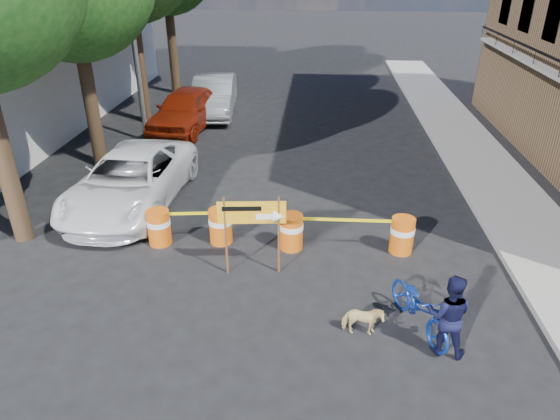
% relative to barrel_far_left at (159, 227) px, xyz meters
% --- Properties ---
extents(ground, '(120.00, 120.00, 0.00)m').
position_rel_barrel_far_left_xyz_m(ground, '(3.26, -2.02, -0.47)').
color(ground, black).
rests_on(ground, ground).
extents(sidewalk_east, '(2.40, 40.00, 0.15)m').
position_rel_barrel_far_left_xyz_m(sidewalk_east, '(9.46, 3.98, -0.40)').
color(sidewalk_east, gray).
rests_on(sidewalk_east, ground).
extents(streetlamp, '(1.25, 0.18, 8.00)m').
position_rel_barrel_far_left_xyz_m(streetlamp, '(-2.67, 7.48, 3.90)').
color(streetlamp, gray).
rests_on(streetlamp, ground).
extents(barrel_far_left, '(0.58, 0.58, 0.90)m').
position_rel_barrel_far_left_xyz_m(barrel_far_left, '(0.00, 0.00, 0.00)').
color(barrel_far_left, '#C6570B').
rests_on(barrel_far_left, ground).
extents(barrel_mid_left, '(0.58, 0.58, 0.90)m').
position_rel_barrel_far_left_xyz_m(barrel_mid_left, '(1.50, 0.18, 0.00)').
color(barrel_mid_left, '#C6570B').
rests_on(barrel_mid_left, ground).
extents(barrel_mid_right, '(0.58, 0.58, 0.90)m').
position_rel_barrel_far_left_xyz_m(barrel_mid_right, '(3.27, 0.03, 0.00)').
color(barrel_mid_right, '#C6570B').
rests_on(barrel_mid_right, ground).
extents(barrel_far_right, '(0.58, 0.58, 0.90)m').
position_rel_barrel_far_left_xyz_m(barrel_far_right, '(5.93, 0.06, 0.00)').
color(barrel_far_right, '#C6570B').
rests_on(barrel_far_right, ground).
extents(detour_sign, '(1.47, 0.30, 1.90)m').
position_rel_barrel_far_left_xyz_m(detour_sign, '(2.67, -1.09, 0.92)').
color(detour_sign, '#592D19').
rests_on(detour_sign, ground).
extents(pedestrian, '(0.91, 0.78, 1.62)m').
position_rel_barrel_far_left_xyz_m(pedestrian, '(6.22, -3.35, 0.34)').
color(pedestrian, black).
rests_on(pedestrian, ground).
extents(bicycle, '(1.01, 1.20, 1.95)m').
position_rel_barrel_far_left_xyz_m(bicycle, '(5.86, -2.76, 0.50)').
color(bicycle, '#1539AC').
rests_on(bicycle, ground).
extents(dog, '(0.77, 0.36, 0.65)m').
position_rel_barrel_far_left_xyz_m(dog, '(4.78, -3.02, -0.15)').
color(dog, '#E5CC83').
rests_on(dog, ground).
extents(suv_white, '(2.82, 5.68, 1.55)m').
position_rel_barrel_far_left_xyz_m(suv_white, '(-1.38, 2.06, 0.30)').
color(suv_white, white).
rests_on(suv_white, ground).
extents(sedan_red, '(2.55, 5.05, 1.65)m').
position_rel_barrel_far_left_xyz_m(sedan_red, '(-1.54, 9.08, 0.35)').
color(sedan_red, maroon).
rests_on(sedan_red, ground).
extents(sedan_silver, '(2.21, 5.15, 1.65)m').
position_rel_barrel_far_left_xyz_m(sedan_silver, '(-0.83, 11.41, 0.35)').
color(sedan_silver, '#A6A8AD').
rests_on(sedan_silver, ground).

